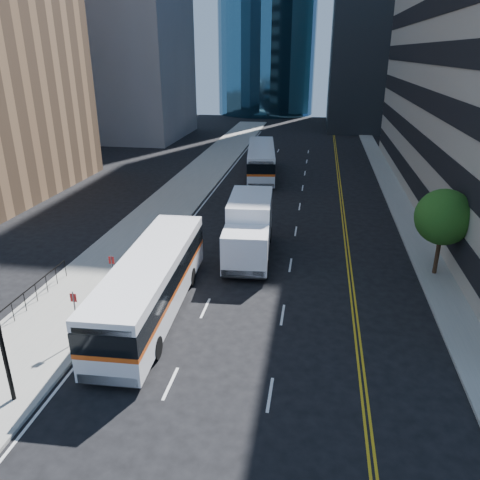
{
  "coord_description": "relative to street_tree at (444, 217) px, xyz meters",
  "views": [
    {
      "loc": [
        1.75,
        -18.52,
        12.32
      ],
      "look_at": [
        -2.14,
        4.75,
        2.8
      ],
      "focal_mm": 35.0,
      "sensor_mm": 36.0,
      "label": 1
    }
  ],
  "objects": [
    {
      "name": "ground",
      "position": [
        -9.0,
        -8.0,
        -3.64
      ],
      "size": [
        160.0,
        160.0,
        0.0
      ],
      "primitive_type": "plane",
      "color": "black",
      "rests_on": "ground"
    },
    {
      "name": "lamp_post",
      "position": [
        -18.0,
        -14.0,
        -0.92
      ],
      "size": [
        0.28,
        0.28,
        4.56
      ],
      "color": "black",
      "rests_on": "sidewalk_west"
    },
    {
      "name": "bus_rear",
      "position": [
        -13.11,
        22.04,
        -1.92
      ],
      "size": [
        4.13,
        12.47,
        3.16
      ],
      "rotation": [
        0.0,
        0.0,
        0.12
      ],
      "color": "white",
      "rests_on": "ground"
    },
    {
      "name": "box_truck",
      "position": [
        -11.26,
        0.96,
        -1.69
      ],
      "size": [
        3.17,
        7.88,
        3.69
      ],
      "rotation": [
        0.0,
        0.0,
        0.07
      ],
      "color": "white",
      "rests_on": "ground"
    },
    {
      "name": "sidewalk_east",
      "position": [
        -0.0,
        17.0,
        -3.57
      ],
      "size": [
        2.0,
        90.0,
        0.15
      ],
      "primitive_type": "cube",
      "color": "gray",
      "rests_on": "ground"
    },
    {
      "name": "midrise_west",
      "position": [
        -37.0,
        44.0,
        13.86
      ],
      "size": [
        18.0,
        18.0,
        35.0
      ],
      "primitive_type": "cube",
      "color": "gray",
      "rests_on": "ground"
    },
    {
      "name": "sidewalk_west",
      "position": [
        -19.5,
        17.0,
        -3.57
      ],
      "size": [
        5.0,
        90.0,
        0.15
      ],
      "primitive_type": "cube",
      "color": "gray",
      "rests_on": "ground"
    },
    {
      "name": "street_tree",
      "position": [
        0.0,
        0.0,
        0.0
      ],
      "size": [
        3.2,
        3.2,
        5.1
      ],
      "color": "#332114",
      "rests_on": "sidewalk_east"
    },
    {
      "name": "bus_front",
      "position": [
        -14.95,
        -6.86,
        -1.92
      ],
      "size": [
        3.17,
        12.29,
        3.14
      ],
      "rotation": [
        0.0,
        0.0,
        0.04
      ],
      "color": "white",
      "rests_on": "ground"
    }
  ]
}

